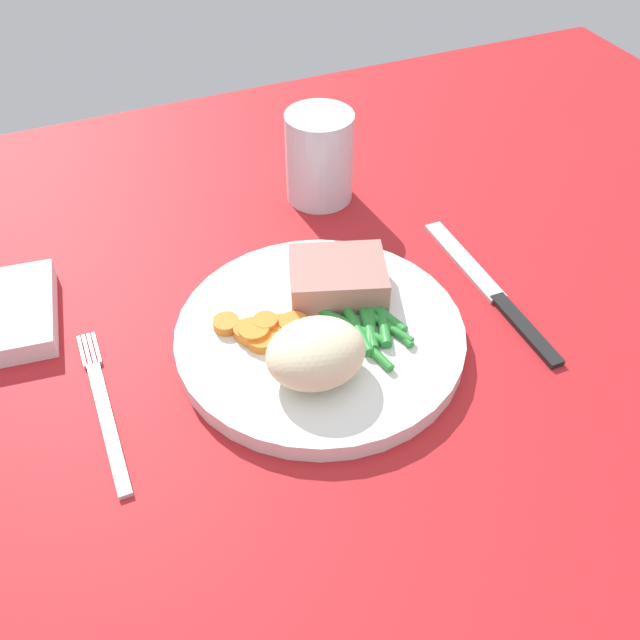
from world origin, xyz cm
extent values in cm
cube|color=red|center=(0.00, 0.00, 1.00)|extent=(120.00, 90.00, 2.00)
cylinder|color=white|center=(-2.59, -1.13, 2.80)|extent=(23.75, 23.75, 1.60)
cube|color=#B2756B|center=(0.62, 2.61, 5.04)|extent=(9.68, 8.63, 2.88)
ellipsoid|color=beige|center=(-4.72, -5.40, 5.80)|extent=(7.64, 6.53, 4.40)
cylinder|color=orange|center=(-6.68, 0.51, 4.19)|extent=(2.02, 2.02, 1.18)
cylinder|color=orange|center=(-7.85, 0.09, 4.17)|extent=(2.51, 2.51, 1.15)
cylinder|color=orange|center=(-4.67, -0.61, 4.20)|extent=(2.38, 2.38, 1.20)
cylinder|color=orange|center=(-8.27, 0.52, 4.01)|extent=(2.22, 2.22, 0.82)
cylinder|color=orange|center=(-9.58, 1.97, 4.02)|extent=(2.16, 2.16, 0.84)
cylinder|color=orange|center=(-5.49, -0.33, 4.03)|extent=(2.02, 2.02, 0.86)
cylinder|color=orange|center=(-7.42, -0.89, 4.01)|extent=(2.50, 2.50, 0.82)
cylinder|color=#2D8C38|center=(-0.62, -1.61, 4.00)|extent=(4.73, 6.95, 0.80)
cylinder|color=#2D8C38|center=(0.26, -4.66, 3.95)|extent=(1.96, 5.93, 0.71)
cylinder|color=#2D8C38|center=(2.82, -1.81, 3.91)|extent=(1.42, 8.31, 0.62)
cylinder|color=#2D8C38|center=(1.74, -1.73, 4.00)|extent=(4.41, 7.71, 0.81)
cylinder|color=#2D8C38|center=(1.26, -1.52, 4.03)|extent=(2.77, 7.67, 0.86)
cylinder|color=#2D8C38|center=(1.09, -2.79, 4.03)|extent=(3.43, 5.87, 0.86)
cylinder|color=#2D8C38|center=(2.62, -1.73, 4.03)|extent=(2.43, 5.52, 0.87)
cylinder|color=#2D8C38|center=(2.44, -2.38, 4.04)|extent=(2.89, 6.03, 0.88)
cylinder|color=#2D8C38|center=(2.16, -2.63, 3.96)|extent=(3.21, 6.27, 0.72)
cylinder|color=#2D8C38|center=(-0.50, -2.72, 4.05)|extent=(1.25, 5.58, 0.89)
cube|color=silver|center=(-20.44, -3.13, 2.20)|extent=(1.00, 13.00, 0.40)
cube|color=silver|center=(-21.04, 5.17, 2.20)|extent=(0.24, 3.60, 0.40)
cube|color=silver|center=(-20.64, 5.17, 2.20)|extent=(0.24, 3.60, 0.40)
cube|color=silver|center=(-20.24, 5.17, 2.20)|extent=(0.24, 3.60, 0.40)
cube|color=silver|center=(-19.84, 5.17, 2.20)|extent=(0.24, 3.60, 0.40)
cube|color=black|center=(13.93, -6.63, 2.20)|extent=(1.30, 9.00, 0.64)
cube|color=silver|center=(13.93, 3.37, 2.20)|extent=(1.70, 12.00, 0.40)
cylinder|color=silver|center=(5.66, 18.71, 6.63)|extent=(6.87, 6.87, 9.26)
cylinder|color=silver|center=(5.66, 18.71, 4.17)|extent=(6.32, 6.32, 4.33)
camera|label=1|loc=(-18.15, -38.24, 43.76)|focal=39.12mm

